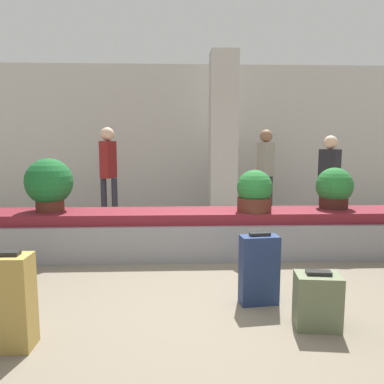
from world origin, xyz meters
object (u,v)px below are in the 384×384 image
Objects in this scene: pillar at (223,138)px; traveler_2 at (329,175)px; potted_plant_2 at (254,192)px; suitcase_3 at (259,270)px; traveler_1 at (265,165)px; suitcase_0 at (10,302)px; traveler_0 at (108,166)px; potted_plant_0 at (334,188)px; suitcase_1 at (317,301)px; potted_plant_1 at (49,184)px.

traveler_2 is (1.69, -1.00, -0.63)m from pillar.
suitcase_3 is at bearing -99.70° from potted_plant_2.
traveler_1 is at bearing 7.63° from pillar.
potted_plant_2 reaches higher than suitcase_0.
potted_plant_2 is 2.07m from traveler_2.
suitcase_0 is at bearing 21.51° from traveler_0.
traveler_1 is (-0.43, 2.27, 0.18)m from potted_plant_0.
potted_plant_0 is at bearing -53.51° from traveler_2.
pillar is 4.06m from suitcase_3.
traveler_2 reaches higher than suitcase_3.
potted_plant_1 reaches higher than suitcase_1.
pillar is at bearing 40.55° from potted_plant_1.
traveler_1 reaches higher than potted_plant_2.
suitcase_1 is (0.26, -4.33, -1.37)m from pillar.
potted_plant_1 is at bearing -179.25° from potted_plant_0.
suitcase_0 is 5.23m from traveler_2.
traveler_1 is at bearing 58.70° from suitcase_0.
potted_plant_0 is (1.41, 1.70, 0.55)m from suitcase_3.
traveler_1 reaches higher than suitcase_1.
potted_plant_1 is 4.15m from traveler_1.
traveler_2 reaches higher than suitcase_0.
traveler_0 is (-2.16, -0.20, -0.51)m from pillar.
traveler_0 is (-0.06, 4.35, 0.73)m from suitcase_0.
suitcase_0 is 1.33× the size of potted_plant_2.
suitcase_0 is 4.41m from traveler_0.
potted_plant_2 is 3.16m from traveler_0.
traveler_1 reaches higher than traveler_2.
potted_plant_1 is at bearing 176.87° from potted_plant_2.
suitcase_1 is at bearing 6.43° from suitcase_0.
potted_plant_0 is 1.23m from traveler_2.
suitcase_3 is at bearing -141.03° from traveler_1.
potted_plant_1 is (-0.48, 2.34, 0.61)m from suitcase_0.
potted_plant_1 is at bearing 8.97° from traveler_0.
potted_plant_1 is 0.40× the size of traveler_1.
potted_plant_0 is at bearing -59.13° from pillar.
traveler_1 is at bearing 69.71° from suitcase_3.
potted_plant_1 reaches higher than suitcase_3.
potted_plant_0 is (3.39, 2.39, 0.53)m from suitcase_0.
suitcase_0 is 2.38m from suitcase_1.
pillar is 1.81× the size of traveler_1.
suitcase_1 is 0.27× the size of traveler_1.
pillar is 2.61m from potted_plant_0.
traveler_2 reaches higher than potted_plant_2.
traveler_1 is (0.60, 4.45, 0.84)m from suitcase_1.
suitcase_3 is (-0.38, 0.48, 0.10)m from suitcase_1.
traveler_0 is 1.10× the size of traveler_2.
potted_plant_2 is (0.26, 1.50, 0.53)m from suitcase_3.
traveler_0 reaches higher than suitcase_3.
traveler_0 reaches higher than suitcase_1.
potted_plant_0 is 3.87m from potted_plant_1.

